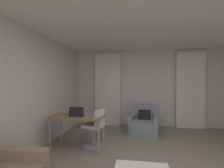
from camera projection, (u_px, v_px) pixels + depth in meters
The scene contains 9 objects.
wall_window at pixel (147, 88), 5.62m from camera, with size 5.12×0.06×2.60m.
wall_left at pixel (18, 94), 3.00m from camera, with size 0.06×6.12×2.60m.
ceiling at pixel (160, 13), 2.60m from camera, with size 5.12×6.12×0.06m, color white.
curtain_left_panel at pixel (108, 89), 5.70m from camera, with size 0.90×0.06×2.50m.
curtain_right_panel at pixel (191, 90), 5.28m from camera, with size 0.90×0.06×2.50m.
armchair at pixel (144, 124), 4.82m from camera, with size 0.95×0.94×0.80m.
desk at pixel (78, 118), 3.76m from camera, with size 1.21×0.62×0.74m.
desk_chair at pixel (95, 130), 3.76m from camera, with size 0.50×0.50×0.88m.
laptop at pixel (77, 114), 3.66m from camera, with size 0.35×0.29×0.22m.
Camera 1 is at (-0.36, -2.70, 1.53)m, focal length 26.05 mm.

